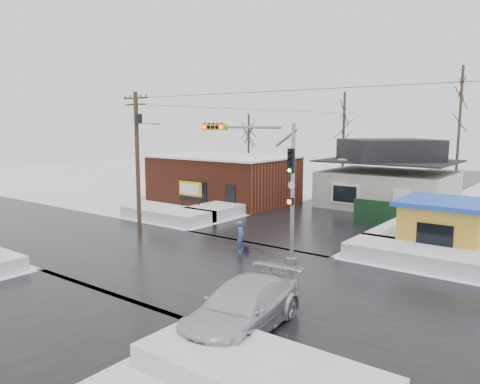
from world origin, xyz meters
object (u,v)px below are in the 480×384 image
Objects in this scene: kiosk at (445,226)px; car at (243,308)px; utility_pole at (138,153)px; pedestrian at (241,237)px; marquee_sign at (190,190)px; traffic_signal at (266,172)px.

car is (-2.84, -14.64, -0.63)m from kiosk.
utility_pole reaches higher than pedestrian.
marquee_sign is at bearing -178.45° from kiosk.
pedestrian reaches higher than car.
kiosk is 2.67× the size of pedestrian.
car is at bearing -166.44° from pedestrian.
traffic_signal is 4.07× the size of pedestrian.
utility_pole is 1.56× the size of car.
utility_pole is (-10.36, 0.53, 0.57)m from traffic_signal.
pedestrian is 9.87m from car.
car is at bearing -60.94° from traffic_signal.
pedestrian is at bearing 173.21° from traffic_signal.
utility_pole is at bearing 144.08° from car.
traffic_signal is at bearing 112.32° from car.
pedestrian is 0.30× the size of car.
utility_pole is 9.58m from pedestrian.
traffic_signal is 13.42m from marquee_sign.
utility_pole is at bearing 63.89° from pedestrian.
traffic_signal reaches higher than pedestrian.
pedestrian is at bearing -33.19° from marquee_sign.
traffic_signal is 1.22× the size of car.
marquee_sign is 0.55× the size of kiosk.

